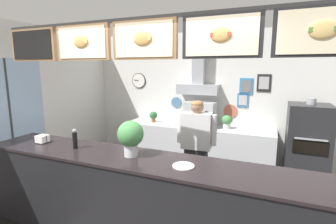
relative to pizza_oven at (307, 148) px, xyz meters
The scene contains 12 objects.
back_wall_assembly 2.10m from the pizza_oven, 166.83° to the left, with size 5.11×2.77×2.78m.
service_counter 3.00m from the pizza_oven, 129.76° to the right, with size 3.89×0.67×1.09m.
back_prep_counter 1.99m from the pizza_oven, behind, with size 3.01×0.64×0.89m.
pizza_oven is the anchor object (origin of this frame).
shop_worker 1.91m from the pizza_oven, 146.36° to the right, with size 0.59×0.25×1.58m.
espresso_machine 1.93m from the pizza_oven, behind, with size 0.59×0.46×0.49m.
potted_basil 2.94m from the pizza_oven, behind, with size 0.17×0.17×0.23m.
potted_sage 1.40m from the pizza_oven, behind, with size 0.20×0.20×0.26m.
pepper_grinder 3.61m from the pizza_oven, 139.96° to the right, with size 0.06×0.06×0.24m.
napkin_holder 4.03m from the pizza_oven, 145.33° to the right, with size 0.16×0.15×0.11m.
condiment_plate 2.72m from the pizza_oven, 120.02° to the right, with size 0.22×0.22×0.01m.
basil_vase 3.07m from the pizza_oven, 131.18° to the right, with size 0.29×0.29×0.39m.
Camera 1 is at (1.32, -2.45, 2.05)m, focal length 26.71 mm.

